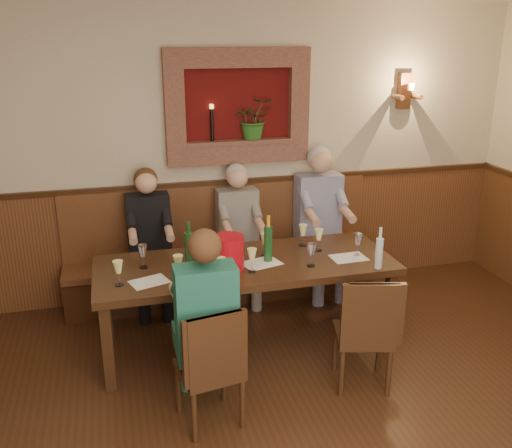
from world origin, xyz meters
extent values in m
cube|color=beige|center=(0.00, 3.00, 1.40)|extent=(6.00, 0.04, 2.80)
cube|color=#513117|center=(0.00, 2.98, 0.55)|extent=(6.00, 0.04, 1.10)
cube|color=#381E0F|center=(0.00, 2.98, 1.12)|extent=(6.02, 0.06, 0.05)
cube|color=#500C0B|center=(0.20, 2.98, 1.85)|extent=(1.00, 0.02, 0.70)
cube|color=#8F5348|center=(0.20, 2.94, 2.29)|extent=(1.36, 0.12, 0.18)
cube|color=#8F5348|center=(0.20, 2.94, 1.41)|extent=(1.36, 0.12, 0.18)
cube|color=#8F5348|center=(-0.39, 2.94, 1.85)|extent=(0.18, 0.12, 0.70)
cube|color=#8F5348|center=(0.79, 2.94, 1.85)|extent=(0.18, 0.12, 0.70)
cube|color=#8F5348|center=(0.20, 2.94, 1.52)|extent=(1.00, 0.14, 0.04)
imported|color=#2A6322|center=(0.35, 2.94, 1.74)|extent=(0.35, 0.30, 0.39)
cylinder|color=black|center=(-0.05, 2.94, 1.69)|extent=(0.03, 0.03, 0.30)
cylinder|color=#FFBF59|center=(-0.05, 2.94, 1.86)|extent=(0.04, 0.04, 0.04)
cube|color=#513117|center=(1.90, 2.95, 1.95)|extent=(0.12, 0.08, 0.35)
cylinder|color=#513117|center=(1.80, 2.88, 1.90)|extent=(0.05, 0.18, 0.05)
cylinder|color=#513117|center=(2.00, 2.88, 1.90)|extent=(0.05, 0.18, 0.05)
cylinder|color=#FFBF59|center=(1.90, 2.82, 2.00)|extent=(0.06, 0.06, 0.06)
cube|color=black|center=(0.00, 1.85, 0.72)|extent=(2.40, 0.90, 0.06)
cube|color=black|center=(-1.12, 1.48, 0.34)|extent=(0.08, 0.08, 0.69)
cube|color=black|center=(1.12, 1.48, 0.34)|extent=(0.08, 0.08, 0.69)
cube|color=black|center=(-1.12, 2.22, 0.34)|extent=(0.08, 0.08, 0.69)
cube|color=black|center=(1.12, 2.22, 0.34)|extent=(0.08, 0.08, 0.69)
cube|color=#381E0F|center=(0.00, 2.76, 0.20)|extent=(3.00, 0.40, 0.40)
cube|color=#513117|center=(0.00, 2.76, 0.42)|extent=(3.00, 0.45, 0.06)
cube|color=#513117|center=(0.00, 2.95, 0.78)|extent=(3.00, 0.06, 0.66)
cube|color=black|center=(-0.47, 0.95, 0.19)|extent=(0.43, 0.43, 0.37)
cube|color=black|center=(-0.47, 0.95, 0.40)|extent=(0.45, 0.45, 0.05)
cube|color=black|center=(-0.44, 0.77, 0.65)|extent=(0.39, 0.10, 0.46)
cube|color=black|center=(0.70, 1.09, 0.19)|extent=(0.46, 0.46, 0.38)
cube|color=black|center=(0.70, 1.09, 0.40)|extent=(0.48, 0.48, 0.05)
cube|color=black|center=(0.66, 0.92, 0.66)|extent=(0.39, 0.14, 0.47)
cube|color=black|center=(-0.70, 2.62, 0.23)|extent=(0.39, 0.41, 0.45)
cube|color=black|center=(-0.70, 2.78, 0.85)|extent=(0.39, 0.20, 0.51)
sphere|color=#D8A384|center=(-0.70, 2.74, 1.23)|extent=(0.20, 0.20, 0.20)
sphere|color=#4C2D19|center=(-0.70, 2.79, 1.25)|extent=(0.21, 0.21, 0.21)
cube|color=#585351|center=(0.14, 2.62, 0.23)|extent=(0.39, 0.41, 0.45)
cube|color=#585351|center=(0.14, 2.78, 0.85)|extent=(0.39, 0.20, 0.51)
sphere|color=#D8A384|center=(0.14, 2.74, 1.22)|extent=(0.19, 0.19, 0.19)
sphere|color=#B2B2B2|center=(0.14, 2.79, 1.24)|extent=(0.21, 0.21, 0.21)
cube|color=navy|center=(0.96, 2.60, 0.23)|extent=(0.44, 0.46, 0.45)
cube|color=navy|center=(0.96, 2.78, 0.91)|extent=(0.44, 0.23, 0.58)
sphere|color=#D8A384|center=(0.96, 2.74, 1.33)|extent=(0.22, 0.22, 0.22)
sphere|color=#B2B2B2|center=(0.96, 2.79, 1.35)|extent=(0.24, 0.24, 0.24)
cube|color=#1A505C|center=(-0.47, 1.14, 0.23)|extent=(0.40, 0.42, 0.45)
cube|color=#1A505C|center=(-0.47, 0.98, 0.86)|extent=(0.40, 0.21, 0.52)
sphere|color=#D8A384|center=(-0.47, 1.02, 1.24)|extent=(0.20, 0.20, 0.20)
sphere|color=#4C2D19|center=(-0.47, 0.97, 1.26)|extent=(0.22, 0.22, 0.22)
cylinder|color=#B80B17|center=(-0.16, 1.75, 0.89)|extent=(0.27, 0.27, 0.27)
cylinder|color=#19471E|center=(0.18, 1.83, 0.90)|extent=(0.07, 0.07, 0.29)
cylinder|color=orange|center=(0.18, 1.83, 1.09)|extent=(0.03, 0.03, 0.09)
cylinder|color=#19471E|center=(-0.45, 1.85, 0.90)|extent=(0.08, 0.08, 0.29)
cylinder|color=#19471E|center=(-0.45, 1.85, 1.09)|extent=(0.03, 0.03, 0.09)
cylinder|color=silver|center=(0.98, 1.47, 0.87)|extent=(0.07, 0.07, 0.25)
cylinder|color=silver|center=(0.98, 1.47, 1.04)|extent=(0.03, 0.03, 0.09)
cube|color=white|center=(-0.78, 1.66, 0.75)|extent=(0.32, 0.27, 0.00)
cube|color=white|center=(0.12, 1.79, 0.75)|extent=(0.35, 0.29, 0.00)
cube|color=white|center=(0.84, 1.72, 0.75)|extent=(0.29, 0.21, 0.00)
cube|color=white|center=(-0.28, 1.57, 0.75)|extent=(0.30, 0.24, 0.00)
camera|label=1|loc=(-0.99, -2.28, 2.53)|focal=40.00mm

